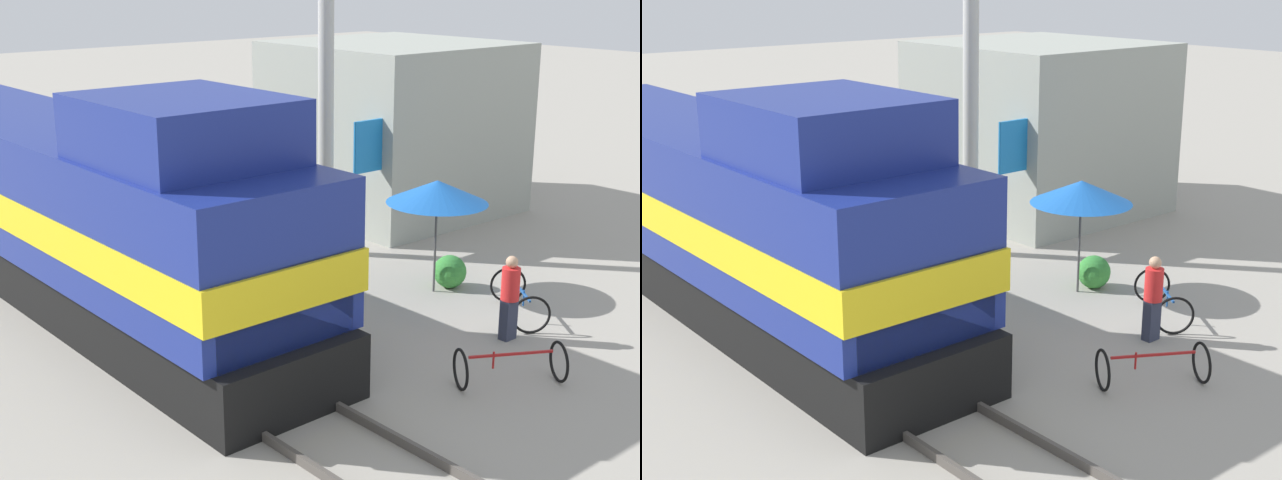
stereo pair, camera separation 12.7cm
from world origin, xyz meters
TOP-DOWN VIEW (x-y plane):
  - ground_plane at (0.00, 0.00)m, footprint 120.00×120.00m
  - rail_near at (-0.72, 0.00)m, footprint 0.08×29.93m
  - rail_far at (0.72, 0.00)m, footprint 0.08×29.93m
  - locomotive at (0.00, 4.53)m, footprint 3.10×15.25m
  - utility_pole at (5.84, 3.63)m, footprint 1.80×0.37m
  - vendor_umbrella at (5.84, 0.07)m, footprint 2.14×2.14m
  - billboard_sign at (7.52, 3.23)m, footprint 2.23×0.12m
  - shrub_cluster at (6.29, 0.02)m, footprint 0.72×0.72m
  - person_bystander at (5.00, -2.57)m, footprint 0.34×0.34m
  - bicycle at (6.03, -2.03)m, footprint 1.64×1.83m
  - bicycle_spare at (3.49, -3.81)m, footprint 1.88×1.50m
  - building_block_distant at (10.06, 5.65)m, footprint 5.58×5.63m

SIDE VIEW (x-z plane):
  - ground_plane at x=0.00m, z-range 0.00..0.00m
  - rail_near at x=-0.72m, z-range 0.00..0.15m
  - rail_far at x=0.72m, z-range 0.00..0.15m
  - shrub_cluster at x=6.29m, z-range 0.00..0.72m
  - bicycle_spare at x=3.49m, z-range 0.01..0.72m
  - bicycle at x=6.03m, z-range 0.01..0.77m
  - person_bystander at x=5.00m, z-range 0.06..1.69m
  - locomotive at x=0.00m, z-range -0.36..4.30m
  - vendor_umbrella at x=5.84m, z-range 0.98..3.42m
  - building_block_distant at x=10.06m, z-range 0.00..4.69m
  - billboard_sign at x=7.52m, z-range 0.79..3.97m
  - utility_pole at x=5.84m, z-range 0.07..9.70m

